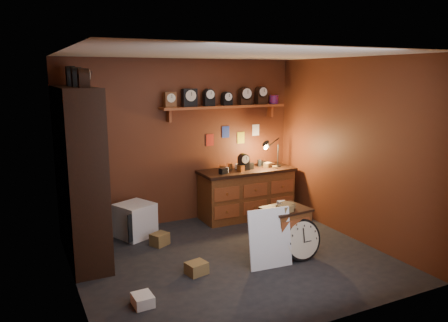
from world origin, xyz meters
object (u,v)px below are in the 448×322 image
(big_round_clock, at_px, (302,240))
(workbench, at_px, (247,190))
(low_cabinet, at_px, (286,229))
(shelving_unit, at_px, (77,167))

(big_round_clock, bearing_deg, workbench, 83.50)
(workbench, bearing_deg, low_cabinet, -100.53)
(workbench, relative_size, low_cabinet, 2.21)
(workbench, height_order, low_cabinet, workbench)
(shelving_unit, height_order, low_cabinet, shelving_unit)
(shelving_unit, bearing_deg, low_cabinet, -24.66)
(shelving_unit, xyz_separation_m, big_round_clock, (2.62, -1.42, -0.98))
(workbench, distance_m, low_cabinet, 1.69)
(workbench, bearing_deg, shelving_unit, -170.13)
(big_round_clock, bearing_deg, low_cabinet, 109.59)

